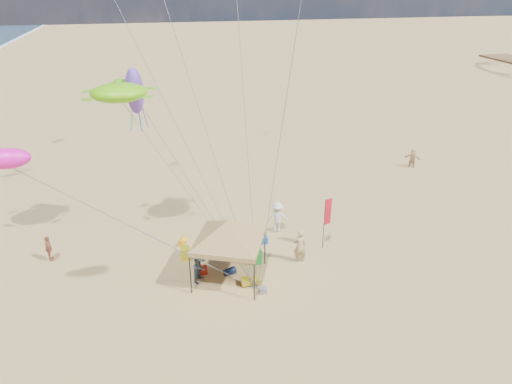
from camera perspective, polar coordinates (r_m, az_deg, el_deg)
ground at (r=22.34m, az=1.70°, el=-12.59°), size 280.00×280.00×0.00m
canopy_tent at (r=21.76m, az=-3.45°, el=-3.80°), size 5.66×5.66×3.78m
feather_flag at (r=25.03m, az=8.78°, el=-2.84°), size 0.44×0.19×3.05m
cooler_red at (r=23.76m, az=-6.75°, el=-9.59°), size 0.54×0.38×0.38m
cooler_blue at (r=26.05m, az=0.82°, el=-5.97°), size 0.54×0.38×0.38m
bag_navy at (r=23.57m, az=-3.28°, el=-9.79°), size 0.69×0.54×0.36m
bag_orange at (r=26.26m, az=-9.11°, el=-6.08°), size 0.54×0.69×0.36m
chair_green at (r=24.33m, az=0.06°, el=-8.02°), size 0.50×0.50×0.70m
chair_yellow at (r=24.88m, az=-8.71°, el=-7.52°), size 0.50×0.50×0.70m
crate_grey at (r=22.36m, az=0.87°, el=-12.08°), size 0.34×0.30×0.28m
beach_cart at (r=22.87m, az=-0.69°, el=-10.93°), size 0.90×0.50×0.24m
person_near_a at (r=24.19m, az=5.43°, el=-6.67°), size 0.71×0.48×1.91m
person_near_b at (r=22.92m, az=-6.94°, el=-9.02°), size 1.02×1.06×1.72m
person_near_c at (r=26.83m, az=2.64°, el=-3.14°), size 1.34×0.94×1.90m
person_far_a at (r=26.62m, az=-24.29°, el=-6.40°), size 0.63×0.92×1.46m
person_far_c at (r=38.07m, az=18.82°, el=3.99°), size 1.33×1.22×1.48m
turtle_kite at (r=24.17m, az=-16.64°, el=11.70°), size 2.82×2.27×0.93m
fish_kite at (r=19.76m, az=-28.55°, el=3.65°), size 1.78×0.90×0.79m
squid_kite at (r=25.15m, az=-14.80°, el=12.01°), size 1.20×1.20×2.40m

